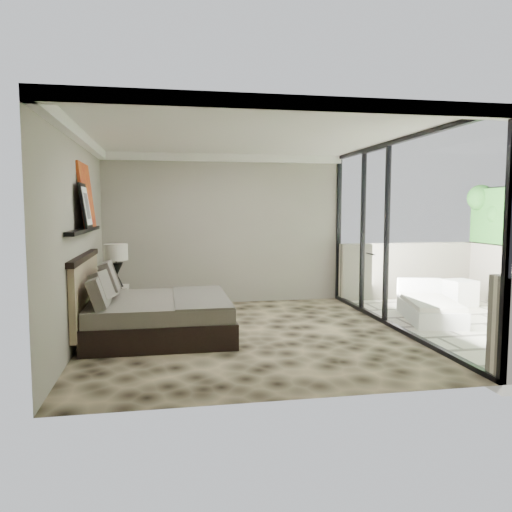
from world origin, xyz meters
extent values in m
plane|color=black|center=(0.00, 0.00, 0.00)|extent=(5.00, 5.00, 0.00)
cube|color=silver|center=(0.00, 0.00, 2.79)|extent=(4.50, 5.00, 0.02)
cube|color=gray|center=(0.00, 2.49, 1.40)|extent=(4.50, 0.02, 2.80)
cube|color=gray|center=(-2.24, 0.00, 1.40)|extent=(0.02, 5.00, 2.80)
cube|color=white|center=(2.25, 0.00, 1.40)|extent=(0.08, 5.00, 2.80)
cube|color=beige|center=(3.75, 0.00, -0.06)|extent=(3.00, 5.00, 0.12)
cube|color=black|center=(-2.18, 0.10, 1.50)|extent=(0.12, 2.20, 0.05)
cube|color=black|center=(-1.19, 0.11, 0.17)|extent=(1.95, 1.86, 0.33)
cube|color=#645D53|center=(-1.19, 0.11, 0.44)|extent=(1.89, 1.80, 0.20)
cube|color=#525147|center=(-0.64, 0.11, 0.54)|extent=(0.74, 1.84, 0.03)
cube|color=#8C7F59|center=(-2.20, 0.11, 0.65)|extent=(0.08, 1.96, 0.93)
cube|color=black|center=(-1.96, 1.48, 0.23)|extent=(0.60, 0.60, 0.47)
cone|color=black|center=(-1.91, 1.43, 0.62)|extent=(0.22, 0.22, 0.20)
cone|color=black|center=(-1.91, 1.43, 0.82)|extent=(0.22, 0.22, 0.20)
cylinder|color=beige|center=(-1.91, 1.43, 1.09)|extent=(0.38, 0.38, 0.26)
cube|color=#B5260F|center=(-2.19, 0.46, 1.97)|extent=(0.13, 0.90, 0.90)
cube|color=black|center=(-2.14, -0.01, 1.82)|extent=(0.11, 0.50, 0.60)
cube|color=white|center=(4.24, 1.40, 0.24)|extent=(0.53, 0.53, 0.48)
cube|color=silver|center=(3.07, 0.38, 0.13)|extent=(1.07, 1.62, 0.26)
cube|color=beige|center=(3.07, 0.38, 0.30)|extent=(1.01, 1.52, 0.07)
cube|color=silver|center=(3.23, 1.05, 0.42)|extent=(0.75, 0.28, 0.32)
camera|label=1|loc=(-1.10, -6.90, 1.79)|focal=35.00mm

